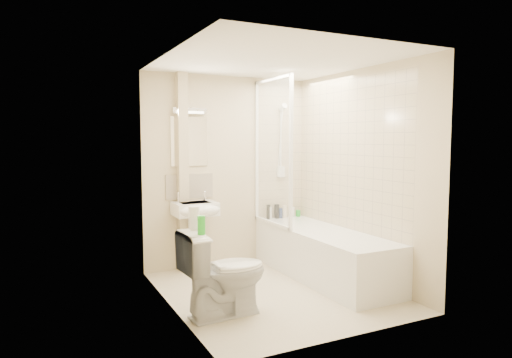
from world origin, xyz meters
name	(u,v)px	position (x,y,z in m)	size (l,w,h in m)	color
floor	(274,291)	(0.00, 0.00, 0.00)	(2.50, 2.50, 0.00)	beige
wall_back	(228,171)	(0.00, 1.25, 1.20)	(2.20, 0.02, 2.40)	beige
wall_left	(171,183)	(-1.10, 0.00, 1.20)	(0.02, 2.50, 2.40)	beige
wall_right	(359,175)	(1.10, 0.00, 1.20)	(0.02, 2.50, 2.40)	beige
ceiling	(275,61)	(0.00, 0.00, 2.40)	(2.20, 2.50, 0.02)	white
tile_back	(280,153)	(0.75, 1.24, 1.42)	(0.70, 0.01, 1.75)	beige
tile_right	(348,155)	(1.09, 0.20, 1.42)	(0.01, 2.10, 1.75)	beige
pipe_boxing	(183,173)	(-0.62, 1.19, 1.20)	(0.12, 0.12, 2.40)	beige
splashback	(190,186)	(-0.52, 1.24, 1.03)	(0.60, 0.01, 0.30)	beige
mirror	(189,141)	(-0.52, 1.24, 1.58)	(0.46, 0.01, 0.60)	white
strip_light	(189,111)	(-0.52, 1.22, 1.95)	(0.42, 0.07, 0.07)	silver
bathtub	(323,253)	(0.75, 0.20, 0.29)	(0.70, 2.10, 0.55)	white
shower_screen	(272,152)	(0.40, 0.80, 1.45)	(0.04, 0.92, 1.80)	white
shower_fixture	(281,144)	(0.75, 1.19, 1.55)	(0.10, 0.16, 0.99)	white
pedestal_sink	(196,217)	(-0.52, 1.01, 0.68)	(0.50, 0.47, 0.97)	white
bottle_black_a	(268,212)	(0.54, 1.16, 0.65)	(0.05, 0.05, 0.19)	black
bottle_white_a	(270,213)	(0.56, 1.16, 0.63)	(0.06, 0.06, 0.16)	silver
bottle_black_b	(277,211)	(0.66, 1.16, 0.64)	(0.07, 0.07, 0.19)	black
bottle_blue	(280,213)	(0.72, 1.16, 0.62)	(0.05, 0.05, 0.13)	navy
bottle_cream	(284,212)	(0.78, 1.16, 0.63)	(0.06, 0.06, 0.17)	#F8E6C0
bottle_white_b	(293,212)	(0.91, 1.16, 0.62)	(0.05, 0.05, 0.13)	white
bottle_green	(298,213)	(1.00, 1.16, 0.59)	(0.06, 0.06, 0.09)	green
toilet	(224,272)	(-0.72, -0.37, 0.40)	(0.81, 0.50, 0.80)	white
toilet_roll_lower	(196,223)	(-0.95, -0.27, 0.85)	(0.11, 0.11, 0.11)	white
toilet_roll_upper	(194,212)	(-0.98, -0.31, 0.96)	(0.10, 0.10, 0.11)	white
green_bottle	(201,225)	(-0.98, -0.50, 0.88)	(0.07, 0.07, 0.16)	green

